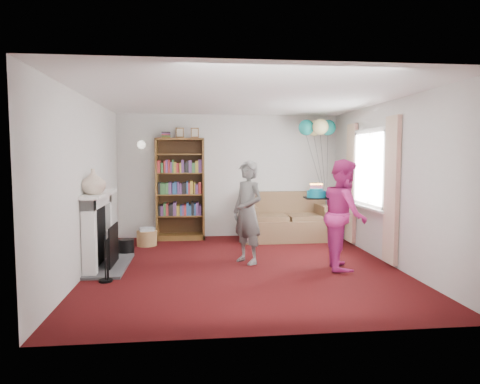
{
  "coord_description": "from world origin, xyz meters",
  "views": [
    {
      "loc": [
        -0.73,
        -6.27,
        1.66
      ],
      "look_at": [
        0.02,
        0.6,
        1.08
      ],
      "focal_mm": 32.0,
      "sensor_mm": 36.0,
      "label": 1
    }
  ],
  "objects": [
    {
      "name": "wall_left",
      "position": [
        -2.26,
        0.0,
        1.25
      ],
      "size": [
        0.02,
        5.0,
        2.5
      ],
      "primitive_type": "cube",
      "color": "silver",
      "rests_on": "ground"
    },
    {
      "name": "mantel_vase",
      "position": [
        -2.12,
        -0.15,
        1.3
      ],
      "size": [
        0.38,
        0.38,
        0.36
      ],
      "primitive_type": "imported",
      "rotation": [
        0.0,
        0.0,
        0.11
      ],
      "color": "beige",
      "rests_on": "fireplace"
    },
    {
      "name": "wall_back",
      "position": [
        0.0,
        2.51,
        1.25
      ],
      "size": [
        4.5,
        0.02,
        2.5
      ],
      "primitive_type": "cube",
      "color": "silver",
      "rests_on": "ground"
    },
    {
      "name": "ground",
      "position": [
        0.0,
        0.0,
        0.0
      ],
      "size": [
        5.0,
        5.0,
        0.0
      ],
      "primitive_type": "plane",
      "color": "#330807",
      "rests_on": "ground"
    },
    {
      "name": "ceiling",
      "position": [
        0.0,
        0.0,
        2.5
      ],
      "size": [
        4.5,
        5.0,
        0.01
      ],
      "primitive_type": "cube",
      "color": "white",
      "rests_on": "wall_back"
    },
    {
      "name": "person_striped",
      "position": [
        0.1,
        0.22,
        0.79
      ],
      "size": [
        0.64,
        0.69,
        1.58
      ],
      "primitive_type": "imported",
      "rotation": [
        0.0,
        0.0,
        -0.97
      ],
      "color": "black",
      "rests_on": "ground"
    },
    {
      "name": "birthday_cake",
      "position": [
        1.08,
        -0.11,
        1.09
      ],
      "size": [
        0.33,
        0.33,
        0.22
      ],
      "rotation": [
        0.0,
        0.0,
        -0.07
      ],
      "color": "black",
      "rests_on": "ground"
    },
    {
      "name": "balloons",
      "position": [
        1.71,
        2.04,
        2.22
      ],
      "size": [
        0.75,
        0.75,
        1.7
      ],
      "color": "#3F3F3F",
      "rests_on": "ground"
    },
    {
      "name": "person_magenta",
      "position": [
        1.46,
        -0.25,
        0.81
      ],
      "size": [
        0.75,
        0.88,
        1.61
      ],
      "primitive_type": "imported",
      "rotation": [
        0.0,
        0.0,
        1.38
      ],
      "color": "#BD2576",
      "rests_on": "ground"
    },
    {
      "name": "wicker_basket",
      "position": [
        -1.6,
        1.69,
        0.15
      ],
      "size": [
        0.37,
        0.37,
        0.34
      ],
      "rotation": [
        0.0,
        0.0,
        0.26
      ],
      "color": "#9B7548",
      "rests_on": "ground"
    },
    {
      "name": "fireplace",
      "position": [
        -2.09,
        0.19,
        0.51
      ],
      "size": [
        0.55,
        1.8,
        1.12
      ],
      "color": "#3F3F42",
      "rests_on": "ground"
    },
    {
      "name": "wall_sconce",
      "position": [
        -1.75,
        2.36,
        1.88
      ],
      "size": [
        0.16,
        0.23,
        0.16
      ],
      "color": "gold",
      "rests_on": "ground"
    },
    {
      "name": "window_bay",
      "position": [
        2.21,
        0.6,
        1.2
      ],
      "size": [
        0.14,
        2.02,
        2.2
      ],
      "color": "white",
      "rests_on": "ground"
    },
    {
      "name": "sofa",
      "position": [
        1.1,
        2.07,
        0.35
      ],
      "size": [
        1.75,
        0.93,
        0.93
      ],
      "rotation": [
        0.0,
        0.0,
        0.01
      ],
      "color": "brown",
      "rests_on": "ground"
    },
    {
      "name": "wall_right",
      "position": [
        2.26,
        0.0,
        1.25
      ],
      "size": [
        0.02,
        5.0,
        2.5
      ],
      "primitive_type": "cube",
      "color": "silver",
      "rests_on": "ground"
    },
    {
      "name": "bookcase",
      "position": [
        -1.0,
        2.3,
        0.98
      ],
      "size": [
        0.95,
        0.42,
        2.22
      ],
      "color": "#472B14",
      "rests_on": "ground"
    }
  ]
}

